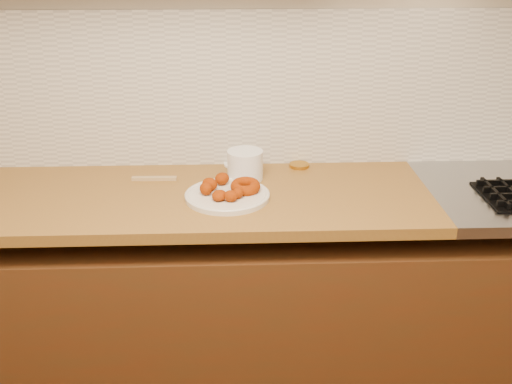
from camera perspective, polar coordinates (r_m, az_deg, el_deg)
wall_back at (r=2.32m, az=2.87°, el=13.39°), size 4.00×0.02×2.70m
base_cabinet at (r=2.40m, az=3.04°, el=-11.25°), size 3.60×0.60×0.77m
butcher_block at (r=2.20m, az=-13.80°, el=-0.71°), size 2.30×0.62×0.04m
backsplash at (r=2.34m, az=2.82°, el=9.72°), size 3.60×0.02×0.60m
donut_plate at (r=2.10m, az=-2.75°, el=-0.36°), size 0.30×0.30×0.02m
ring_donut at (r=2.11m, az=-1.03°, el=0.56°), size 0.12×0.12×0.05m
fried_dough_chunks at (r=2.09m, az=-3.51°, el=0.37°), size 0.17×0.21×0.05m
plastic_tub at (r=2.24m, az=-1.04°, el=2.59°), size 0.16×0.16×0.11m
tub_lid at (r=2.40m, az=-1.44°, el=2.72°), size 0.14×0.14×0.01m
brass_jar_lid at (r=2.38m, az=4.14°, el=2.56°), size 0.09×0.09×0.01m
wooden_utensil at (r=2.28m, az=-9.67°, el=1.28°), size 0.17×0.02×0.01m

